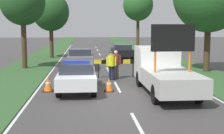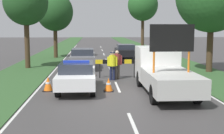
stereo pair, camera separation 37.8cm
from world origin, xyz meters
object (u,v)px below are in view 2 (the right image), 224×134
(roadside_tree_near_right, at_px, (26,3))
(queued_car_suv_grey, at_px, (83,58))
(traffic_cone_near_truck, at_px, (93,71))
(roadside_tree_near_left, at_px, (143,5))
(queued_car_sedan_black, at_px, (126,51))
(road_barrier, at_px, (117,63))
(police_officer, at_px, (112,63))
(traffic_cone_behind_barrier, at_px, (66,75))
(roadside_tree_mid_left, at_px, (55,12))
(traffic_cone_near_police, at_px, (48,84))
(work_truck, at_px, (163,71))
(police_car, at_px, (77,75))
(pedestrian_civilian, at_px, (117,62))
(traffic_cone_centre_front, at_px, (109,85))

(roadside_tree_near_right, bearing_deg, queued_car_suv_grey, -3.24)
(traffic_cone_near_truck, relative_size, roadside_tree_near_left, 0.07)
(queued_car_sedan_black, xyz_separation_m, roadside_tree_near_left, (3.32, 10.26, 5.14))
(traffic_cone_near_truck, bearing_deg, road_barrier, -30.28)
(police_officer, height_order, traffic_cone_near_truck, police_officer)
(traffic_cone_near_truck, distance_m, traffic_cone_behind_barrier, 2.33)
(roadside_tree_near_left, distance_m, roadside_tree_mid_left, 13.70)
(traffic_cone_near_police, bearing_deg, work_truck, -5.94)
(police_car, xyz_separation_m, traffic_cone_behind_barrier, (-0.81, 2.94, -0.45))
(road_barrier, bearing_deg, queued_car_sedan_black, 77.99)
(police_officer, bearing_deg, pedestrian_civilian, -127.54)
(police_car, relative_size, police_officer, 2.74)
(traffic_cone_centre_front, bearing_deg, roadside_tree_mid_left, 104.87)
(work_truck, relative_size, pedestrian_civilian, 3.48)
(police_officer, height_order, traffic_cone_centre_front, police_officer)
(queued_car_suv_grey, height_order, roadside_tree_near_left, roadside_tree_near_left)
(work_truck, bearing_deg, police_car, -11.69)
(police_car, bearing_deg, traffic_cone_centre_front, -14.53)
(roadside_tree_near_left, height_order, roadside_tree_near_right, roadside_tree_near_left)
(traffic_cone_near_truck, height_order, roadside_tree_mid_left, roadside_tree_mid_left)
(roadside_tree_near_right, bearing_deg, road_barrier, -37.23)
(road_barrier, xyz_separation_m, traffic_cone_near_truck, (-1.50, 0.87, -0.64))
(traffic_cone_near_truck, height_order, traffic_cone_behind_barrier, traffic_cone_behind_barrier)
(police_car, xyz_separation_m, traffic_cone_near_truck, (0.80, 4.62, -0.46))
(police_officer, relative_size, traffic_cone_near_police, 2.35)
(police_officer, relative_size, roadside_tree_near_left, 0.21)
(pedestrian_civilian, bearing_deg, roadside_tree_near_right, 142.84)
(roadside_tree_near_right, bearing_deg, work_truck, -48.12)
(traffic_cone_behind_barrier, xyz_separation_m, queued_car_suv_grey, (0.86, 5.46, 0.48))
(work_truck, height_order, traffic_cone_near_truck, work_truck)
(traffic_cone_centre_front, xyz_separation_m, roadside_tree_near_left, (5.81, 25.89, 5.57))
(work_truck, distance_m, traffic_cone_behind_barrier, 6.15)
(work_truck, xyz_separation_m, pedestrian_civilian, (-1.91, 3.88, -0.03))
(work_truck, distance_m, road_barrier, 4.75)
(police_car, bearing_deg, roadside_tree_near_left, 70.28)
(road_barrier, xyz_separation_m, queued_car_sedan_black, (1.75, 11.59, -0.16))
(road_barrier, xyz_separation_m, traffic_cone_behind_barrier, (-3.10, -0.81, -0.62))
(police_car, relative_size, road_barrier, 1.72)
(pedestrian_civilian, distance_m, traffic_cone_near_truck, 2.12)
(road_barrier, relative_size, roadside_tree_near_right, 0.40)
(road_barrier, height_order, roadside_tree_mid_left, roadside_tree_mid_left)
(police_car, xyz_separation_m, traffic_cone_centre_front, (1.55, -0.30, -0.43))
(police_car, relative_size, traffic_cone_behind_barrier, 7.59)
(traffic_cone_near_police, relative_size, traffic_cone_behind_barrier, 1.18)
(traffic_cone_near_truck, distance_m, roadside_tree_near_right, 7.87)
(work_truck, distance_m, traffic_cone_near_truck, 6.27)
(pedestrian_civilian, relative_size, roadside_tree_mid_left, 0.27)
(queued_car_sedan_black, bearing_deg, roadside_tree_near_left, -107.93)
(roadside_tree_mid_left, bearing_deg, police_officer, -70.41)
(queued_car_suv_grey, bearing_deg, traffic_cone_near_truck, 101.19)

